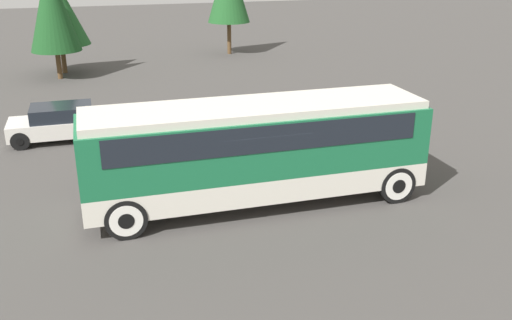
{
  "coord_description": "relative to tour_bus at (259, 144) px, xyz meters",
  "views": [
    {
      "loc": [
        -4.43,
        -14.92,
        7.35
      ],
      "look_at": [
        0.0,
        0.0,
        1.39
      ],
      "focal_mm": 40.0,
      "sensor_mm": 36.0,
      "label": 1
    }
  ],
  "objects": [
    {
      "name": "tree_left",
      "position": [
        -5.9,
        20.9,
        1.74
      ],
      "size": [
        3.38,
        3.38,
        5.55
      ],
      "color": "brown",
      "rests_on": "ground_plane"
    },
    {
      "name": "tree_center",
      "position": [
        -6.13,
        19.29,
        2.15
      ],
      "size": [
        2.78,
        2.78,
        6.44
      ],
      "color": "brown",
      "rests_on": "ground_plane"
    },
    {
      "name": "tour_bus",
      "position": [
        0.0,
        0.0,
        0.0
      ],
      "size": [
        9.96,
        2.54,
        3.08
      ],
      "color": "silver",
      "rests_on": "ground_plane"
    },
    {
      "name": "ground_plane",
      "position": [
        -0.1,
        -0.0,
        -1.86
      ],
      "size": [
        120.0,
        120.0,
        0.0
      ],
      "primitive_type": "plane",
      "color": "#423F3D"
    },
    {
      "name": "parked_car_mid",
      "position": [
        3.65,
        4.74,
        -1.14
      ],
      "size": [
        4.57,
        1.9,
        1.44
      ],
      "color": "maroon",
      "rests_on": "ground_plane"
    },
    {
      "name": "parked_car_near",
      "position": [
        -5.59,
        7.84,
        -1.16
      ],
      "size": [
        4.44,
        1.83,
        1.4
      ],
      "color": "silver",
      "rests_on": "ground_plane"
    }
  ]
}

